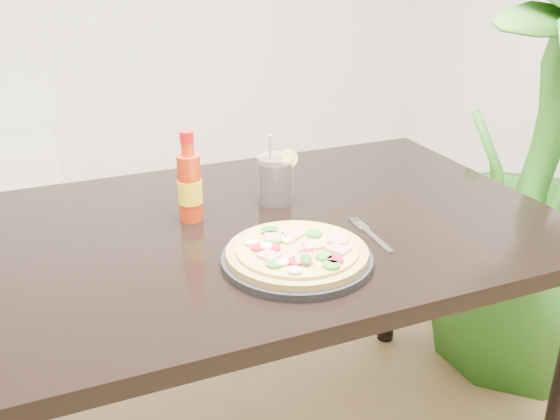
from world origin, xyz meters
name	(u,v)px	position (x,y,z in m)	size (l,w,h in m)	color
dining_table	(261,254)	(0.26, 0.26, 0.67)	(1.40, 0.90, 0.75)	black
plate	(297,259)	(0.25, 0.04, 0.76)	(0.31, 0.31, 0.02)	black
pizza	(297,251)	(0.25, 0.04, 0.78)	(0.29, 0.29, 0.03)	tan
hot_sauce_bottle	(190,186)	(0.11, 0.34, 0.84)	(0.06, 0.06, 0.22)	red
cola_cup	(275,180)	(0.34, 0.36, 0.81)	(0.10, 0.09, 0.18)	black
fork	(369,233)	(0.46, 0.10, 0.75)	(0.03, 0.19, 0.00)	silver
houseplant	(542,172)	(1.27, 0.41, 0.68)	(0.77, 0.77, 1.37)	#29671B
plant_pot	(515,324)	(1.27, 0.41, 0.11)	(0.28, 0.28, 0.22)	brown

